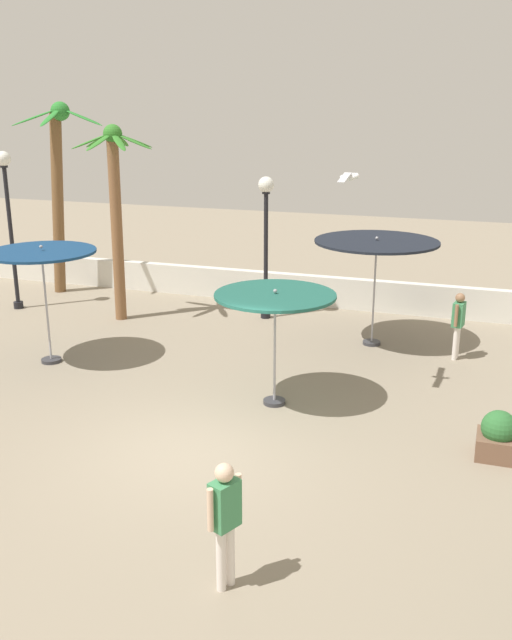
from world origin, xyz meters
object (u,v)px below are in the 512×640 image
at_px(guest_0, 225,513).
at_px(seagull_0, 349,177).
at_px(patio_umbrella_3, 42,258).
at_px(planter, 498,436).
at_px(patio_umbrella_1, 275,301).
at_px(lamp_post_0, 8,205).
at_px(lamp_post_1, 266,223).
at_px(patio_umbrella_2, 377,245).
at_px(palm_tree_1, 59,180).
at_px(palm_tree_0, 116,202).
at_px(guest_1, 458,320).

bearing_deg(guest_0, seagull_0, 89.14).
xyz_separation_m(patio_umbrella_3, planter, (10.04, -1.50, -2.13)).
height_order(patio_umbrella_1, planter, patio_umbrella_1).
height_order(lamp_post_0, guest_0, lamp_post_0).
bearing_deg(lamp_post_1, patio_umbrella_1, -70.24).
xyz_separation_m(guest_0, planter, (3.20, 4.69, -0.67)).
xyz_separation_m(patio_umbrella_1, lamp_post_1, (-2.03, 5.66, 0.55)).
xyz_separation_m(patio_umbrella_2, lamp_post_0, (-10.60, -0.13, 0.51)).
bearing_deg(patio_umbrella_3, lamp_post_0, 135.22).
distance_m(patio_umbrella_1, guest_0, 5.81).
bearing_deg(guest_0, patio_umbrella_2, 89.22).
xyz_separation_m(patio_umbrella_1, palm_tree_1, (-9.03, 6.30, 1.42)).
relative_size(palm_tree_0, seagull_0, 4.34).
bearing_deg(guest_1, patio_umbrella_3, -159.96).
distance_m(seagull_0, planter, 5.44).
bearing_deg(patio_umbrella_3, patio_umbrella_2, 28.08).
xyz_separation_m(patio_umbrella_1, seagull_0, (1.21, 0.78, 2.35)).
height_order(patio_umbrella_2, patio_umbrella_3, patio_umbrella_3).
xyz_separation_m(patio_umbrella_2, guest_1, (2.08, -0.42, -1.58)).
bearing_deg(guest_1, seagull_0, -124.13).
distance_m(lamp_post_0, planter, 14.83).
distance_m(palm_tree_0, guest_1, 9.49).
relative_size(lamp_post_1, planter, 4.69).
bearing_deg(patio_umbrella_3, guest_1, 20.04).
distance_m(patio_umbrella_2, palm_tree_1, 10.52).
height_order(patio_umbrella_3, lamp_post_0, lamp_post_0).
relative_size(guest_1, planter, 1.92).
distance_m(patio_umbrella_1, lamp_post_1, 6.04).
bearing_deg(patio_umbrella_2, guest_1, -11.38).
height_order(patio_umbrella_3, lamp_post_1, lamp_post_1).
bearing_deg(patio_umbrella_2, lamp_post_1, 157.86).
distance_m(palm_tree_0, lamp_post_1, 4.13).
height_order(palm_tree_0, lamp_post_0, palm_tree_0).
height_order(palm_tree_1, planter, palm_tree_1).
xyz_separation_m(palm_tree_1, lamp_post_1, (7.00, -0.64, -0.87)).
distance_m(patio_umbrella_2, lamp_post_1, 3.54).
distance_m(patio_umbrella_2, guest_1, 2.64).
bearing_deg(lamp_post_1, patio_umbrella_3, -126.21).
distance_m(lamp_post_0, guest_1, 12.86).
bearing_deg(seagull_0, guest_0, -90.86).
bearing_deg(palm_tree_0, patio_umbrella_1, -35.85).
distance_m(lamp_post_0, seagull_0, 11.20).
distance_m(patio_umbrella_3, guest_0, 9.34).
relative_size(patio_umbrella_3, guest_0, 1.62).
relative_size(patio_umbrella_1, lamp_post_1, 0.61).
distance_m(patio_umbrella_1, patio_umbrella_2, 4.52).
distance_m(lamp_post_0, guest_0, 14.47).
bearing_deg(patio_umbrella_3, guest_0, -42.15).
bearing_deg(lamp_post_0, planter, -20.45).
height_order(palm_tree_0, seagull_0, palm_tree_0).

